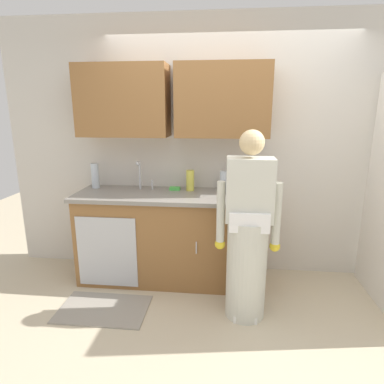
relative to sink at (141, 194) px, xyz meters
The scene contains 13 objects.
ground_plane 1.45m from the sink, 39.03° to the right, with size 9.00×9.00×0.00m, color beige.
kitchen_wall_with_uppers 0.96m from the sink, 21.42° to the left, with size 4.80×0.44×2.70m.
counter_cabinet 0.57m from the sink, ahead, with size 1.90×0.62×0.90m.
countertop 0.32m from the sink, ahead, with size 1.96×0.66×0.04m, color gray.
sink is the anchor object (origin of this frame).
person_at_sink 1.23m from the sink, 28.77° to the right, with size 0.55×0.34×1.62m.
floor_mat 1.15m from the sink, 107.69° to the right, with size 0.80×0.50×0.01m, color gray.
bottle_dish_liquid 0.87m from the sink, 10.42° to the left, with size 0.08×0.08×0.21m, color silver.
bottle_water_short 0.53m from the sink, 15.99° to the left, with size 0.08×0.08×0.22m, color #D8D14C.
bottle_cleaner_spray 0.58m from the sink, 163.93° to the left, with size 0.08×0.08×0.27m, color silver.
cup_by_sink 1.11m from the sink, ahead, with size 0.08×0.08×0.10m, color #B24C47.
knife_on_counter 1.11m from the sink, ahead, with size 0.24×0.02×0.01m, color silver.
sponge 0.37m from the sink, 23.86° to the left, with size 0.11×0.07×0.03m, color #4CBF4C.
Camera 1 is at (-0.01, -2.45, 1.77)m, focal length 30.37 mm.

